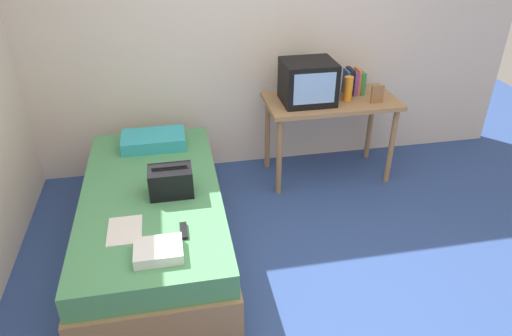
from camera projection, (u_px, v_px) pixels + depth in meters
ground_plane at (301, 303)px, 3.06m from camera, size 8.00×8.00×0.00m
wall_back at (247, 29)px, 4.10m from camera, size 5.20×0.10×2.60m
bed at (155, 220)px, 3.43m from camera, size 1.00×2.00×0.51m
desk at (330, 109)px, 4.16m from camera, size 1.16×0.60×0.77m
tv at (308, 82)px, 3.96m from camera, size 0.44×0.39×0.36m
water_bottle at (348, 89)px, 4.02m from camera, size 0.08×0.08×0.22m
book_row at (354, 82)px, 4.17m from camera, size 0.17×0.16×0.23m
picture_frame at (377, 94)px, 3.99m from camera, size 0.11×0.02×0.15m
pillow at (154, 140)px, 3.86m from camera, size 0.52×0.32×0.10m
handbag at (171, 181)px, 3.22m from camera, size 0.30×0.20×0.23m
magazine at (125, 230)px, 2.90m from camera, size 0.21×0.29×0.01m
remote_dark at (184, 231)px, 2.89m from camera, size 0.04×0.16×0.02m
folded_towel at (158, 251)px, 2.69m from camera, size 0.28×0.22×0.07m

